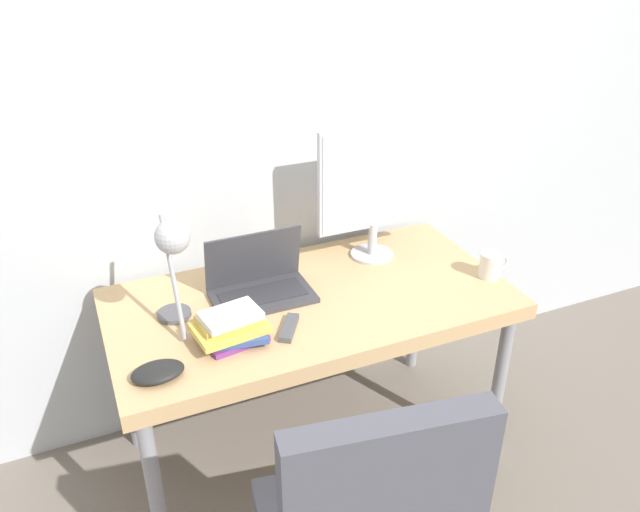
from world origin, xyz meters
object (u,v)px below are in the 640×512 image
Objects in this scene: desk_lamp at (173,253)px; mug at (491,265)px; game_controller at (158,372)px; monitor at (375,185)px; laptop at (260,283)px; book_stack at (232,326)px.

mug is at bearing -3.52° from desk_lamp.
desk_lamp is 0.36m from game_controller.
desk_lamp is (-0.83, -0.26, 0.01)m from monitor.
game_controller is at bearing -123.53° from desk_lamp.
monitor is 1.07m from game_controller.
desk_lamp reaches higher than mug.
game_controller is at bearing -175.62° from mug.
laptop is 0.66× the size of monitor.
laptop is at bearing 37.09° from game_controller.
book_stack is 0.28m from game_controller.
mug is (1.01, -0.00, 0.00)m from book_stack.
monitor is (0.51, 0.11, 0.26)m from laptop.
monitor reaches higher than laptop.
mug is 0.79× the size of game_controller.
mug is (0.84, -0.22, 0.00)m from laptop.
monitor is 0.80m from book_stack.
book_stack is 1.01m from mug.
desk_lamp is 2.75× the size of game_controller.
desk_lamp reaches higher than game_controller.
book_stack is (-0.17, -0.22, 0.00)m from laptop.
monitor is 0.87m from desk_lamp.
laptop is 1.42× the size of book_stack.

